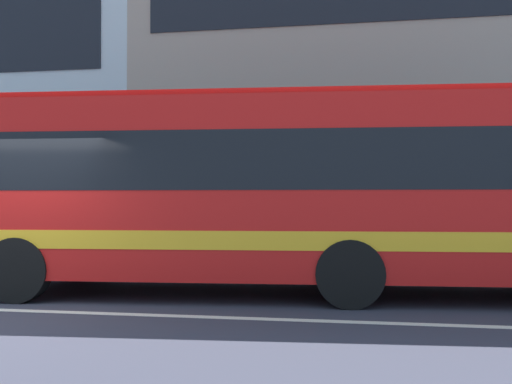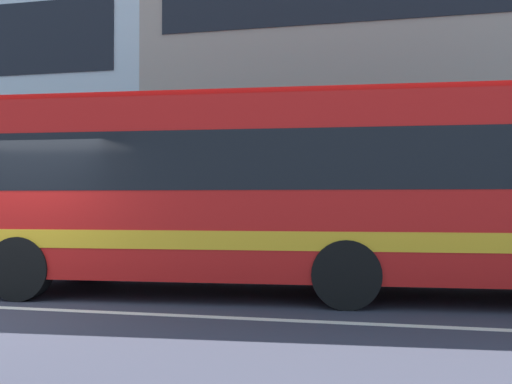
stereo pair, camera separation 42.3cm
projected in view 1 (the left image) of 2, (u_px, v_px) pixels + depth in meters
ground_plane at (3, 310)px, 7.69m from camera, size 160.00×160.00×0.00m
lane_centre_line at (3, 310)px, 7.69m from camera, size 60.00×0.16×0.01m
apartment_block_right at (420, 61)px, 20.63m from camera, size 18.77×11.55×13.78m
transit_bus at (304, 187)px, 9.09m from camera, size 10.90×3.28×3.26m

